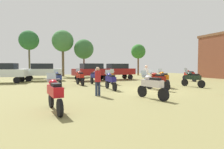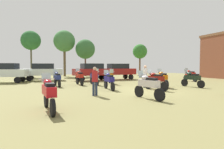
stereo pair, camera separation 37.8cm
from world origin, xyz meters
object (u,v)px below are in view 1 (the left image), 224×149
motorcycle_11 (111,77)px  person_1 (146,75)px  tree_1 (138,52)px  tree_5 (29,40)px  motorcycle_1 (163,78)px  car_2 (4,71)px  motorcycle_5 (111,80)px  tree_3 (63,41)px  motorcycle_10 (189,75)px  motorcycle_7 (192,78)px  tree_2 (84,49)px  motorcycle_3 (55,93)px  motorcycle_2 (58,78)px  car_3 (92,71)px  person_3 (98,79)px  motorcycle_6 (80,77)px  car_1 (43,71)px  motorcycle_4 (157,80)px  motorcycle_9 (95,77)px  motorcycle_12 (152,85)px  car_4 (117,70)px

motorcycle_11 → person_1: 4.22m
tree_1 → tree_5: (-18.34, 1.36, 1.35)m
motorcycle_1 → car_2: bearing=157.4°
motorcycle_5 → tree_3: (-1.54, 18.85, 5.03)m
motorcycle_10 → tree_5: tree_5 is taller
motorcycle_7 → tree_2: bearing=93.9°
car_2 → motorcycle_11: bearing=-103.8°
motorcycle_3 → person_1: 9.14m
motorcycle_3 → tree_3: bearing=76.0°
motorcycle_2 → car_3: (4.16, 5.06, 0.46)m
person_3 → tree_1: (13.33, 19.92, 3.33)m
motorcycle_5 → motorcycle_10: size_ratio=0.96×
motorcycle_2 → tree_5: (-3.16, 15.56, 4.95)m
motorcycle_3 → motorcycle_6: 9.72m
car_3 → car_2: bearing=80.5°
car_1 → tree_5: bearing=15.6°
car_1 → car_3: 5.68m
motorcycle_5 → car_2: size_ratio=0.48×
motorcycle_1 → motorcycle_2: motorcycle_1 is taller
motorcycle_1 → motorcycle_3: bearing=-136.8°
tree_1 → motorcycle_4: bearing=-114.5°
motorcycle_3 → motorcycle_9: size_ratio=1.00×
tree_1 → tree_2: bearing=176.1°
motorcycle_7 → motorcycle_10: motorcycle_10 is taller
motorcycle_1 → car_2: (-12.83, 8.84, 0.43)m
motorcycle_9 → motorcycle_12: 8.11m
motorcycle_2 → tree_3: bearing=73.1°
motorcycle_1 → car_4: size_ratio=0.49×
tree_3 → tree_5: tree_3 is taller
motorcycle_6 → motorcycle_4: bearing=-55.8°
motorcycle_6 → car_4: 7.64m
motorcycle_5 → tree_5: bearing=108.7°
motorcycle_3 → motorcycle_2: bearing=77.6°
motorcycle_2 → car_3: 6.57m
motorcycle_5 → motorcycle_10: motorcycle_10 is taller
car_4 → tree_5: tree_5 is taller
motorcycle_1 → motorcycle_3: (-8.64, -5.24, -0.02)m
tree_3 → motorcycle_7: bearing=-66.5°
car_1 → tree_1: tree_1 is taller
motorcycle_2 → tree_3: size_ratio=0.28×
motorcycle_6 → tree_3: (-0.05, 14.81, 5.00)m
motorcycle_1 → motorcycle_9: size_ratio=0.97×
motorcycle_11 → motorcycle_7: bearing=149.1°
motorcycle_5 → car_4: size_ratio=0.49×
motorcycle_10 → tree_1: size_ratio=0.40×
motorcycle_6 → tree_3: bearing=83.8°
motorcycle_11 → tree_2: 14.64m
motorcycle_7 → car_1: 15.98m
motorcycle_1 → person_3: (-6.09, -2.24, 0.24)m
motorcycle_4 → motorcycle_9: 6.04m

